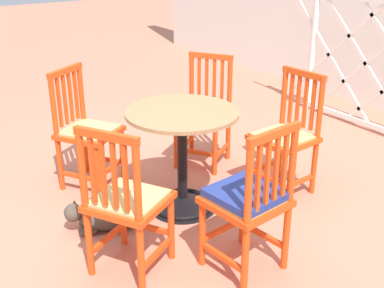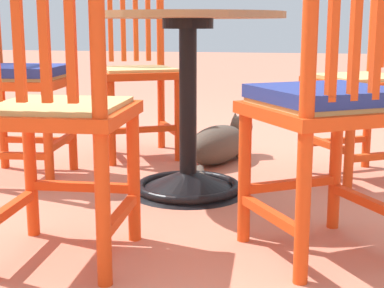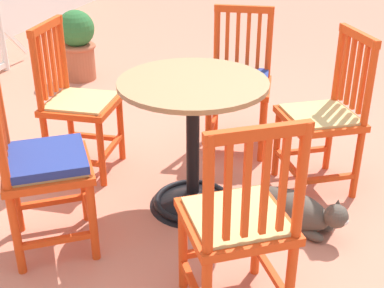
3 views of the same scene
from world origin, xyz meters
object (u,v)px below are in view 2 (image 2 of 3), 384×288
(orange_chair_at_corner, at_px, (56,115))
(tabby_cat, at_px, (221,143))
(orange_chair_near_fence, at_px, (16,79))
(cafe_table, at_px, (188,125))
(orange_chair_facing_out, at_px, (329,108))
(orange_chair_by_planter, at_px, (368,82))
(orange_chair_tucked_in, at_px, (136,73))

(orange_chair_at_corner, bearing_deg, tabby_cat, -100.28)
(orange_chair_near_fence, xyz_separation_m, orange_chair_at_corner, (-0.59, 0.85, -0.01))
(cafe_table, bearing_deg, orange_chair_near_fence, -5.30)
(orange_chair_at_corner, height_order, tabby_cat, orange_chair_at_corner)
(cafe_table, height_order, orange_chair_at_corner, orange_chair_at_corner)
(cafe_table, relative_size, tabby_cat, 1.03)
(orange_chair_facing_out, distance_m, orange_chair_by_planter, 0.98)
(orange_chair_tucked_in, distance_m, orange_chair_at_corner, 1.43)
(orange_chair_near_fence, bearing_deg, tabby_cat, -149.28)
(orange_chair_near_fence, bearing_deg, orange_chair_by_planter, -167.77)
(orange_chair_at_corner, distance_m, tabby_cat, 1.41)
(orange_chair_by_planter, bearing_deg, orange_chair_facing_out, 79.73)
(cafe_table, relative_size, orange_chair_at_corner, 0.83)
(orange_chair_facing_out, relative_size, orange_chair_by_planter, 1.00)
(orange_chair_tucked_in, distance_m, orange_chair_facing_out, 1.54)
(cafe_table, height_order, orange_chair_tucked_in, orange_chair_tucked_in)
(orange_chair_facing_out, bearing_deg, orange_chair_by_planter, -100.27)
(orange_chair_at_corner, distance_m, orange_chair_by_planter, 1.50)
(orange_chair_tucked_in, relative_size, orange_chair_near_fence, 1.00)
(tabby_cat, bearing_deg, orange_chair_near_fence, 30.72)
(orange_chair_facing_out, bearing_deg, orange_chair_near_fence, -25.44)
(orange_chair_at_corner, relative_size, orange_chair_by_planter, 1.00)
(cafe_table, distance_m, orange_chair_by_planter, 0.84)
(cafe_table, height_order, orange_chair_near_fence, orange_chair_near_fence)
(orange_chair_near_fence, xyz_separation_m, orange_chair_by_planter, (-1.51, -0.33, -0.01))
(orange_chair_near_fence, height_order, orange_chair_facing_out, same)
(orange_chair_near_fence, relative_size, orange_chair_by_planter, 1.00)
(cafe_table, xyz_separation_m, orange_chair_facing_out, (-0.54, 0.56, 0.16))
(cafe_table, distance_m, orange_chair_facing_out, 0.80)
(orange_chair_tucked_in, distance_m, orange_chair_near_fence, 0.68)
(orange_chair_near_fence, height_order, orange_chair_by_planter, same)
(orange_chair_by_planter, bearing_deg, orange_chair_near_fence, 12.23)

